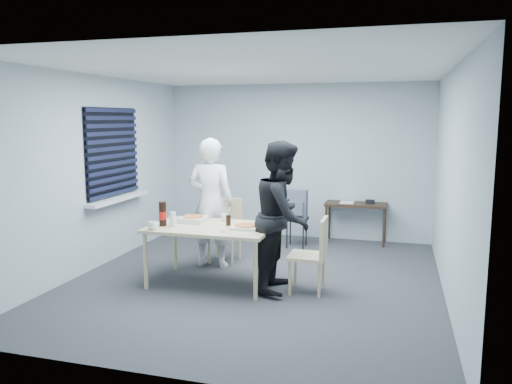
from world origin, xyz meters
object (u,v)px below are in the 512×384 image
(chair_far, at_px, (226,225))
(side_table, at_px, (356,208))
(mug_a, at_px, (153,225))
(dining_table, at_px, (211,231))
(person_white, at_px, (211,203))
(soda_bottle, at_px, (163,214))
(mug_b, at_px, (225,217))
(person_black, at_px, (283,216))
(chair_right, at_px, (315,250))
(stool, at_px, (297,225))
(backpack, at_px, (297,204))

(chair_far, xyz_separation_m, side_table, (1.70, 1.52, 0.07))
(mug_a, bearing_deg, chair_far, 73.04)
(dining_table, bearing_deg, chair_far, 99.12)
(dining_table, bearing_deg, person_white, 110.95)
(soda_bottle, bearing_deg, mug_b, 37.80)
(person_black, relative_size, side_table, 1.78)
(chair_right, relative_size, stool, 1.88)
(stool, relative_size, backpack, 1.06)
(chair_right, bearing_deg, mug_b, 165.29)
(chair_right, relative_size, person_black, 0.50)
(side_table, bearing_deg, person_black, -104.56)
(dining_table, xyz_separation_m, mug_b, (0.06, 0.33, 0.11))
(chair_right, distance_m, mug_b, 1.28)
(chair_far, relative_size, stool, 1.88)
(dining_table, distance_m, mug_a, 0.71)
(person_white, bearing_deg, backpack, -125.47)
(chair_right, xyz_separation_m, stool, (-0.61, 2.01, -0.15))
(person_black, bearing_deg, person_white, 60.27)
(person_black, height_order, stool, person_black)
(dining_table, distance_m, person_white, 0.78)
(dining_table, bearing_deg, side_table, 58.87)
(person_white, bearing_deg, person_black, 150.27)
(mug_b, distance_m, soda_bottle, 0.80)
(backpack, height_order, soda_bottle, soda_bottle)
(chair_right, relative_size, backpack, 2.00)
(dining_table, height_order, stool, dining_table)
(side_table, bearing_deg, chair_far, -138.31)
(dining_table, bearing_deg, person_black, 2.55)
(chair_far, height_order, mug_b, chair_far)
(chair_right, relative_size, mug_a, 7.24)
(chair_far, relative_size, soda_bottle, 2.98)
(side_table, height_order, soda_bottle, soda_bottle)
(dining_table, height_order, backpack, backpack)
(chair_far, distance_m, soda_bottle, 1.30)
(chair_right, height_order, person_white, person_white)
(person_black, relative_size, backpack, 3.98)
(dining_table, xyz_separation_m, person_white, (-0.27, 0.70, 0.22))
(chair_far, height_order, side_table, chair_far)
(chair_far, relative_size, person_white, 0.50)
(stool, bearing_deg, person_white, -125.19)
(person_black, bearing_deg, mug_a, 105.50)
(chair_far, distance_m, stool, 1.30)
(stool, height_order, soda_bottle, soda_bottle)
(chair_far, bearing_deg, chair_right, -35.17)
(chair_far, bearing_deg, side_table, 41.69)
(person_white, height_order, side_table, person_white)
(side_table, bearing_deg, mug_a, -126.14)
(person_white, xyz_separation_m, mug_b, (0.33, -0.37, -0.12))
(dining_table, xyz_separation_m, stool, (0.66, 2.02, -0.30))
(person_black, height_order, mug_a, person_black)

